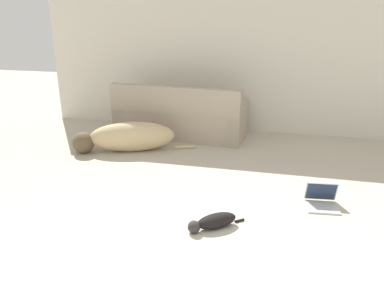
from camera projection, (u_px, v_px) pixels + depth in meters
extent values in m
cube|color=beige|center=(248.00, 59.00, 6.06)|extent=(6.98, 0.06, 2.41)
cube|color=tan|center=(181.00, 122.00, 6.13)|extent=(2.13, 0.95, 0.44)
cube|color=tan|center=(173.00, 100.00, 5.69)|extent=(2.08, 0.29, 0.42)
cube|color=tan|center=(238.00, 122.00, 5.85)|extent=(0.26, 0.82, 0.58)
cube|color=tan|center=(129.00, 113.00, 6.38)|extent=(0.26, 0.82, 0.58)
ellipsoid|color=tan|center=(132.00, 137.00, 5.40)|extent=(1.27, 0.78, 0.43)
sphere|color=brown|center=(84.00, 143.00, 5.34)|extent=(0.40, 0.40, 0.31)
cylinder|color=tan|center=(185.00, 147.00, 5.55)|extent=(0.30, 0.15, 0.05)
ellipsoid|color=black|center=(217.00, 221.00, 3.48)|extent=(0.41, 0.36, 0.14)
sphere|color=#2D2B2B|center=(194.00, 227.00, 3.40)|extent=(0.16, 0.16, 0.12)
cylinder|color=black|center=(239.00, 220.00, 3.60)|extent=(0.09, 0.08, 0.02)
cube|color=#B7B7BC|center=(323.00, 208.00, 3.83)|extent=(0.34, 0.26, 0.02)
cube|color=#B7B7BC|center=(321.00, 191.00, 3.94)|extent=(0.33, 0.12, 0.22)
cube|color=#23334C|center=(321.00, 192.00, 3.93)|extent=(0.30, 0.11, 0.20)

